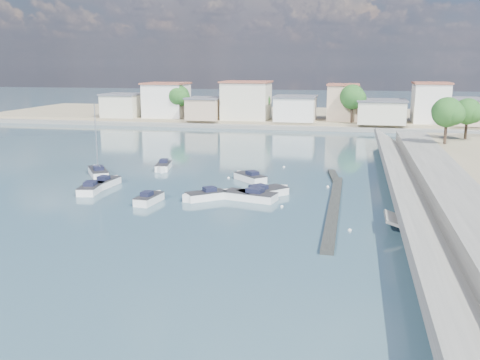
{
  "coord_description": "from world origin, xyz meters",
  "views": [
    {
      "loc": [
        8.46,
        -40.13,
        13.62
      ],
      "look_at": [
        -3.13,
        14.37,
        1.4
      ],
      "focal_mm": 40.0,
      "sensor_mm": 36.0,
      "label": 1
    }
  ],
  "objects_px": {
    "sailboat": "(98,172)",
    "motorboat_h": "(265,192)",
    "motorboat_b": "(150,199)",
    "motorboat_g": "(163,167)",
    "motorboat_e": "(107,183)",
    "motorboat_f": "(249,178)",
    "motorboat_c": "(248,196)",
    "motorboat_d": "(204,196)",
    "motorboat_a": "(93,188)"
  },
  "relations": [
    {
      "from": "sailboat",
      "to": "motorboat_h",
      "type": "bearing_deg",
      "value": -15.71
    },
    {
      "from": "motorboat_b",
      "to": "motorboat_g",
      "type": "bearing_deg",
      "value": 105.56
    },
    {
      "from": "motorboat_b",
      "to": "motorboat_e",
      "type": "distance_m",
      "value": 9.62
    },
    {
      "from": "motorboat_b",
      "to": "motorboat_g",
      "type": "distance_m",
      "value": 16.93
    },
    {
      "from": "motorboat_b",
      "to": "motorboat_g",
      "type": "height_order",
      "value": "same"
    },
    {
      "from": "motorboat_e",
      "to": "motorboat_f",
      "type": "xyz_separation_m",
      "value": [
        15.24,
        6.04,
        -0.0
      ]
    },
    {
      "from": "motorboat_e",
      "to": "motorboat_g",
      "type": "bearing_deg",
      "value": 73.87
    },
    {
      "from": "motorboat_c",
      "to": "motorboat_d",
      "type": "bearing_deg",
      "value": -166.84
    },
    {
      "from": "motorboat_d",
      "to": "motorboat_h",
      "type": "height_order",
      "value": "same"
    },
    {
      "from": "motorboat_f",
      "to": "motorboat_c",
      "type": "bearing_deg",
      "value": -79.77
    },
    {
      "from": "motorboat_b",
      "to": "sailboat",
      "type": "height_order",
      "value": "sailboat"
    },
    {
      "from": "motorboat_e",
      "to": "motorboat_b",
      "type": "bearing_deg",
      "value": -38.5
    },
    {
      "from": "motorboat_b",
      "to": "motorboat_h",
      "type": "xyz_separation_m",
      "value": [
        10.75,
        5.09,
        0.0
      ]
    },
    {
      "from": "motorboat_f",
      "to": "motorboat_a",
      "type": "bearing_deg",
      "value": -150.3
    },
    {
      "from": "motorboat_f",
      "to": "motorboat_h",
      "type": "height_order",
      "value": "same"
    },
    {
      "from": "motorboat_c",
      "to": "motorboat_d",
      "type": "height_order",
      "value": "same"
    },
    {
      "from": "motorboat_h",
      "to": "motorboat_e",
      "type": "bearing_deg",
      "value": 177.2
    },
    {
      "from": "motorboat_c",
      "to": "motorboat_h",
      "type": "distance_m",
      "value": 2.38
    },
    {
      "from": "motorboat_g",
      "to": "motorboat_h",
      "type": "relative_size",
      "value": 0.89
    },
    {
      "from": "sailboat",
      "to": "motorboat_a",
      "type": "bearing_deg",
      "value": -66.8
    },
    {
      "from": "motorboat_b",
      "to": "motorboat_f",
      "type": "xyz_separation_m",
      "value": [
        7.71,
        12.03,
        0.0
      ]
    },
    {
      "from": "motorboat_f",
      "to": "motorboat_h",
      "type": "relative_size",
      "value": 0.81
    },
    {
      "from": "motorboat_a",
      "to": "motorboat_d",
      "type": "xyz_separation_m",
      "value": [
        12.76,
        -0.98,
        -0.0
      ]
    },
    {
      "from": "motorboat_b",
      "to": "motorboat_f",
      "type": "bearing_deg",
      "value": 57.35
    },
    {
      "from": "motorboat_a",
      "to": "motorboat_g",
      "type": "bearing_deg",
      "value": 76.03
    },
    {
      "from": "motorboat_f",
      "to": "sailboat",
      "type": "xyz_separation_m",
      "value": [
        -19.0,
        -0.74,
        0.04
      ]
    },
    {
      "from": "motorboat_d",
      "to": "motorboat_f",
      "type": "height_order",
      "value": "same"
    },
    {
      "from": "motorboat_c",
      "to": "motorboat_h",
      "type": "xyz_separation_m",
      "value": [
        1.45,
        1.88,
        -0.0
      ]
    },
    {
      "from": "motorboat_b",
      "to": "motorboat_e",
      "type": "xyz_separation_m",
      "value": [
        -7.53,
        5.99,
        0.0
      ]
    },
    {
      "from": "motorboat_a",
      "to": "motorboat_h",
      "type": "bearing_deg",
      "value": 5.89
    },
    {
      "from": "motorboat_a",
      "to": "motorboat_e",
      "type": "xyz_separation_m",
      "value": [
        0.28,
        2.81,
        -0.0
      ]
    },
    {
      "from": "motorboat_e",
      "to": "motorboat_h",
      "type": "distance_m",
      "value": 18.3
    },
    {
      "from": "motorboat_d",
      "to": "motorboat_f",
      "type": "xyz_separation_m",
      "value": [
        2.76,
        9.83,
        0.0
      ]
    },
    {
      "from": "motorboat_e",
      "to": "motorboat_g",
      "type": "relative_size",
      "value": 0.96
    },
    {
      "from": "motorboat_c",
      "to": "motorboat_h",
      "type": "bearing_deg",
      "value": 52.27
    },
    {
      "from": "motorboat_d",
      "to": "motorboat_g",
      "type": "xyz_separation_m",
      "value": [
        -9.49,
        14.11,
        0.0
      ]
    },
    {
      "from": "sailboat",
      "to": "motorboat_f",
      "type": "bearing_deg",
      "value": 2.22
    },
    {
      "from": "motorboat_e",
      "to": "motorboat_d",
      "type": "bearing_deg",
      "value": -16.9
    },
    {
      "from": "motorboat_e",
      "to": "motorboat_f",
      "type": "bearing_deg",
      "value": 21.64
    },
    {
      "from": "motorboat_c",
      "to": "motorboat_f",
      "type": "relative_size",
      "value": 1.37
    },
    {
      "from": "motorboat_a",
      "to": "motorboat_h",
      "type": "relative_size",
      "value": 0.98
    },
    {
      "from": "motorboat_f",
      "to": "sailboat",
      "type": "bearing_deg",
      "value": -177.78
    },
    {
      "from": "motorboat_c",
      "to": "motorboat_d",
      "type": "xyz_separation_m",
      "value": [
        -4.35,
        -1.02,
        -0.0
      ]
    },
    {
      "from": "motorboat_a",
      "to": "motorboat_f",
      "type": "height_order",
      "value": "same"
    },
    {
      "from": "motorboat_h",
      "to": "motorboat_b",
      "type": "bearing_deg",
      "value": -154.65
    },
    {
      "from": "motorboat_h",
      "to": "motorboat_f",
      "type": "bearing_deg",
      "value": 113.7
    },
    {
      "from": "motorboat_g",
      "to": "motorboat_h",
      "type": "height_order",
      "value": "same"
    },
    {
      "from": "motorboat_d",
      "to": "sailboat",
      "type": "xyz_separation_m",
      "value": [
        -16.23,
        9.1,
        0.04
      ]
    },
    {
      "from": "motorboat_d",
      "to": "motorboat_f",
      "type": "bearing_deg",
      "value": 74.32
    },
    {
      "from": "motorboat_a",
      "to": "motorboat_e",
      "type": "distance_m",
      "value": 2.82
    }
  ]
}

